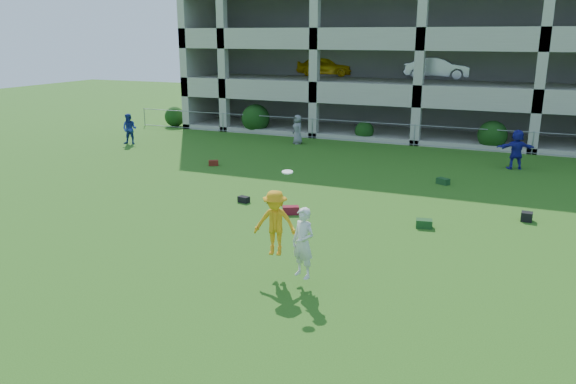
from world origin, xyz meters
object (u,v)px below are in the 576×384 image
at_px(bystander_d, 516,149).
at_px(crate_d, 527,217).
at_px(frisbee_contest, 283,229).
at_px(bystander_c, 298,129).
at_px(parking_garage, 444,33).
at_px(bystander_a, 130,129).

relative_size(bystander_d, crate_d, 5.18).
bearing_deg(bystander_d, frisbee_contest, 52.34).
height_order(bystander_c, crate_d, bystander_c).
bearing_deg(bystander_d, parking_garage, -86.27).
relative_size(bystander_a, parking_garage, 0.06).
distance_m(bystander_a, frisbee_contest, 19.98).
bearing_deg(crate_d, bystander_a, 164.00).
xyz_separation_m(crate_d, frisbee_contest, (-5.59, -7.23, 1.16)).
height_order(bystander_a, frisbee_contest, frisbee_contest).
bearing_deg(frisbee_contest, bystander_a, 138.83).
bearing_deg(bystander_c, bystander_a, -113.64).
distance_m(bystander_a, crate_d, 21.47).
xyz_separation_m(bystander_d, crate_d, (0.60, -7.86, -0.76)).
xyz_separation_m(crate_d, parking_garage, (-5.91, 20.29, 5.86)).
relative_size(bystander_c, frisbee_contest, 0.64).
bearing_deg(parking_garage, frisbee_contest, -89.34).
height_order(bystander_a, bystander_d, bystander_d).
distance_m(bystander_c, crate_d, 15.46).
bearing_deg(bystander_c, frisbee_contest, -26.40).
distance_m(bystander_c, frisbee_contest, 18.11).
relative_size(bystander_a, crate_d, 4.86).
height_order(bystander_a, bystander_c, bystander_a).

